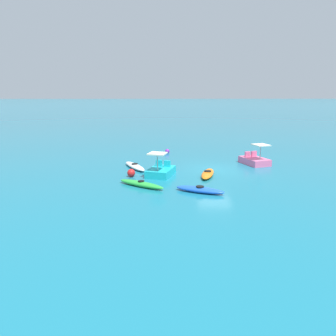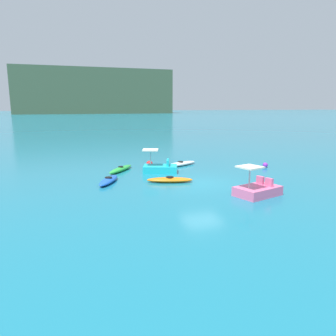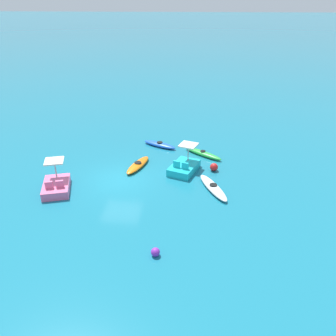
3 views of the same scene
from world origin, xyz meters
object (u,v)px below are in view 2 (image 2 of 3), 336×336
(pedal_boat_cyan, at_px, (160,168))
(kayak_blue, at_px, (109,180))
(kayak_white, at_px, (180,164))
(buoy_purple, at_px, (265,165))
(kayak_orange, at_px, (170,180))
(kayak_green, at_px, (121,169))
(pedal_boat_pink, at_px, (257,189))
(buoy_red, at_px, (150,164))

(pedal_boat_cyan, bearing_deg, kayak_blue, -151.65)
(kayak_white, bearing_deg, pedal_boat_cyan, -139.97)
(buoy_purple, bearing_deg, kayak_white, 156.35)
(kayak_orange, distance_m, kayak_green, 5.01)
(buoy_purple, bearing_deg, kayak_orange, -164.40)
(pedal_boat_cyan, bearing_deg, kayak_orange, -94.92)
(kayak_blue, bearing_deg, kayak_white, 32.96)
(buoy_purple, bearing_deg, kayak_green, 169.73)
(kayak_white, height_order, kayak_orange, same)
(kayak_orange, bearing_deg, pedal_boat_pink, -50.24)
(kayak_orange, relative_size, pedal_boat_cyan, 1.09)
(kayak_orange, relative_size, kayak_blue, 1.05)
(pedal_boat_pink, bearing_deg, kayak_white, 96.32)
(kayak_white, bearing_deg, kayak_blue, -147.04)
(kayak_green, bearing_deg, buoy_purple, -10.27)
(buoy_red, bearing_deg, kayak_white, -1.98)
(pedal_boat_pink, distance_m, pedal_boat_cyan, 8.16)
(kayak_white, xyz_separation_m, pedal_boat_cyan, (-2.26, -1.90, 0.17))
(kayak_white, bearing_deg, pedal_boat_pink, -83.68)
(kayak_white, relative_size, buoy_red, 6.20)
(kayak_orange, xyz_separation_m, pedal_boat_cyan, (0.27, 3.18, 0.17))
(pedal_boat_cyan, bearing_deg, buoy_red, 97.94)
(kayak_white, bearing_deg, kayak_green, -172.20)
(pedal_boat_pink, height_order, buoy_purple, pedal_boat_pink)
(kayak_green, xyz_separation_m, buoy_purple, (11.01, -1.99, 0.04))
(pedal_boat_pink, distance_m, buoy_red, 10.11)
(kayak_orange, distance_m, kayak_blue, 3.85)
(kayak_white, distance_m, buoy_red, 2.54)
(kayak_white, xyz_separation_m, pedal_boat_pink, (1.04, -9.37, 0.17))
(kayak_green, relative_size, pedal_boat_pink, 1.08)
(pedal_boat_cyan, bearing_deg, kayak_white, 40.03)
(kayak_orange, bearing_deg, buoy_red, 90.03)
(kayak_green, bearing_deg, kayak_white, 7.80)
(buoy_red, bearing_deg, pedal_boat_cyan, -82.06)
(pedal_boat_pink, bearing_deg, kayak_orange, 129.76)
(kayak_white, xyz_separation_m, kayak_green, (-4.92, -0.67, -0.00))
(kayak_green, distance_m, pedal_boat_cyan, 2.93)
(pedal_boat_pink, bearing_deg, kayak_blue, 143.80)
(kayak_green, distance_m, buoy_red, 2.51)
(kayak_green, bearing_deg, pedal_boat_cyan, -24.66)
(kayak_green, xyz_separation_m, pedal_boat_cyan, (2.66, -1.22, 0.17))
(kayak_blue, relative_size, pedal_boat_pink, 1.04)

